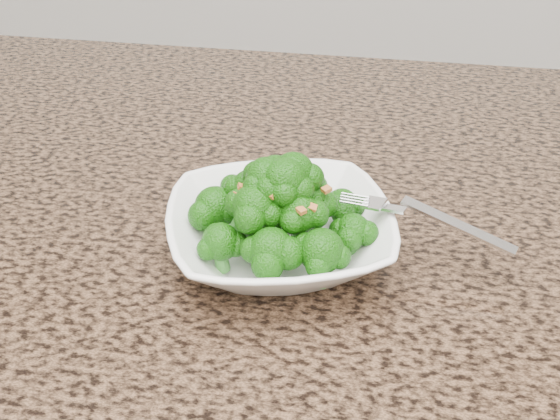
# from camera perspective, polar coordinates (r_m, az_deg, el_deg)

# --- Properties ---
(granite_counter) EXTENTS (1.64, 1.04, 0.03)m
(granite_counter) POSITION_cam_1_polar(r_m,az_deg,el_deg) (0.69, -8.05, -2.83)
(granite_counter) COLOR brown
(granite_counter) RESTS_ON cabinet
(bowl) EXTENTS (0.25, 0.25, 0.05)m
(bowl) POSITION_cam_1_polar(r_m,az_deg,el_deg) (0.63, -0.00, -1.96)
(bowl) COLOR white
(bowl) RESTS_ON granite_counter
(broccoli_pile) EXTENTS (0.18, 0.18, 0.07)m
(broccoli_pile) POSITION_cam_1_polar(r_m,az_deg,el_deg) (0.60, -0.00, 2.64)
(broccoli_pile) COLOR #185E0A
(broccoli_pile) RESTS_ON bowl
(garlic_topping) EXTENTS (0.11, 0.11, 0.01)m
(garlic_topping) POSITION_cam_1_polar(r_m,az_deg,el_deg) (0.58, -0.00, 5.76)
(garlic_topping) COLOR #B66A2C
(garlic_topping) RESTS_ON broccoli_pile
(fork) EXTENTS (0.17, 0.08, 0.01)m
(fork) POSITION_cam_1_polar(r_m,az_deg,el_deg) (0.61, 9.58, 0.07)
(fork) COLOR silver
(fork) RESTS_ON bowl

